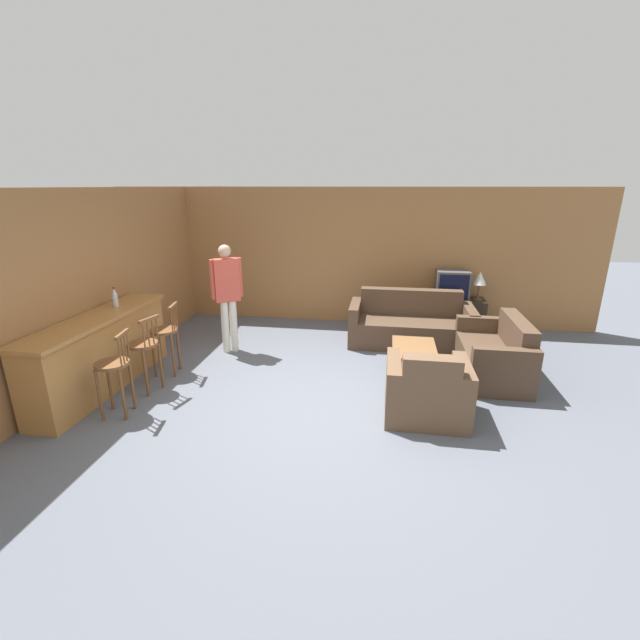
{
  "coord_description": "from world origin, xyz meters",
  "views": [
    {
      "loc": [
        0.79,
        -4.64,
        2.62
      ],
      "look_at": [
        -0.08,
        0.91,
        0.85
      ],
      "focal_mm": 24.0,
      "sensor_mm": 36.0,
      "label": 1
    }
  ],
  "objects_px": {
    "tv": "(452,285)",
    "table_lamp": "(480,279)",
    "bar_chair_mid": "(144,351)",
    "tv_unit": "(449,315)",
    "bar_chair_near": "(114,371)",
    "person_by_window": "(227,292)",
    "armchair_near": "(427,392)",
    "coffee_table": "(414,350)",
    "couch_far": "(410,326)",
    "bottle": "(115,298)",
    "bar_chair_far": "(166,336)",
    "loveseat_right": "(495,355)"
  },
  "relations": [
    {
      "from": "bar_chair_near",
      "to": "tv",
      "type": "xyz_separation_m",
      "value": [
        4.27,
        3.78,
        0.32
      ]
    },
    {
      "from": "bottle",
      "to": "table_lamp",
      "type": "height_order",
      "value": "bottle"
    },
    {
      "from": "tv",
      "to": "person_by_window",
      "type": "xyz_separation_m",
      "value": [
        -3.68,
        -1.61,
        0.12
      ]
    },
    {
      "from": "tv_unit",
      "to": "tv",
      "type": "relative_size",
      "value": 2.1
    },
    {
      "from": "bar_chair_far",
      "to": "bottle",
      "type": "relative_size",
      "value": 3.81
    },
    {
      "from": "bar_chair_mid",
      "to": "bottle",
      "type": "distance_m",
      "value": 0.98
    },
    {
      "from": "tv_unit",
      "to": "coffee_table",
      "type": "bearing_deg",
      "value": -110.8
    },
    {
      "from": "couch_far",
      "to": "armchair_near",
      "type": "height_order",
      "value": "couch_far"
    },
    {
      "from": "bar_chair_mid",
      "to": "tv_unit",
      "type": "distance_m",
      "value": 5.31
    },
    {
      "from": "bottle",
      "to": "person_by_window",
      "type": "bearing_deg",
      "value": 40.71
    },
    {
      "from": "bar_chair_far",
      "to": "tv_unit",
      "type": "height_order",
      "value": "bar_chair_far"
    },
    {
      "from": "coffee_table",
      "to": "table_lamp",
      "type": "xyz_separation_m",
      "value": [
        1.22,
        1.97,
        0.68
      ]
    },
    {
      "from": "tv_unit",
      "to": "person_by_window",
      "type": "distance_m",
      "value": 4.08
    },
    {
      "from": "coffee_table",
      "to": "table_lamp",
      "type": "height_order",
      "value": "table_lamp"
    },
    {
      "from": "bottle",
      "to": "table_lamp",
      "type": "relative_size",
      "value": 0.53
    },
    {
      "from": "armchair_near",
      "to": "table_lamp",
      "type": "distance_m",
      "value": 3.54
    },
    {
      "from": "couch_far",
      "to": "bottle",
      "type": "distance_m",
      "value": 4.64
    },
    {
      "from": "person_by_window",
      "to": "loveseat_right",
      "type": "bearing_deg",
      "value": -4.72
    },
    {
      "from": "bar_chair_mid",
      "to": "coffee_table",
      "type": "xyz_separation_m",
      "value": [
        3.52,
        1.17,
        -0.24
      ]
    },
    {
      "from": "bar_chair_mid",
      "to": "bar_chair_far",
      "type": "xyz_separation_m",
      "value": [
        0.0,
        0.56,
        0.0
      ]
    },
    {
      "from": "bar_chair_far",
      "to": "coffee_table",
      "type": "distance_m",
      "value": 3.58
    },
    {
      "from": "bar_chair_near",
      "to": "loveseat_right",
      "type": "xyz_separation_m",
      "value": [
        4.66,
        1.84,
        -0.25
      ]
    },
    {
      "from": "bar_chair_mid",
      "to": "coffee_table",
      "type": "bearing_deg",
      "value": 18.37
    },
    {
      "from": "bar_chair_near",
      "to": "bar_chair_far",
      "type": "xyz_separation_m",
      "value": [
        -0.0,
        1.2,
        0.0
      ]
    },
    {
      "from": "bar_chair_near",
      "to": "couch_far",
      "type": "bearing_deg",
      "value": 40.46
    },
    {
      "from": "loveseat_right",
      "to": "table_lamp",
      "type": "xyz_separation_m",
      "value": [
        0.09,
        1.94,
        0.69
      ]
    },
    {
      "from": "bar_chair_near",
      "to": "couch_far",
      "type": "distance_m",
      "value": 4.63
    },
    {
      "from": "bar_chair_far",
      "to": "person_by_window",
      "type": "bearing_deg",
      "value": 58.73
    },
    {
      "from": "bar_chair_mid",
      "to": "couch_far",
      "type": "bearing_deg",
      "value": 33.87
    },
    {
      "from": "bar_chair_mid",
      "to": "table_lamp",
      "type": "relative_size",
      "value": 2.0
    },
    {
      "from": "tv_unit",
      "to": "tv",
      "type": "distance_m",
      "value": 0.58
    },
    {
      "from": "tv",
      "to": "table_lamp",
      "type": "relative_size",
      "value": 1.12
    },
    {
      "from": "bar_chair_mid",
      "to": "bar_chair_far",
      "type": "bearing_deg",
      "value": 89.98
    },
    {
      "from": "bar_chair_near",
      "to": "bottle",
      "type": "relative_size",
      "value": 3.81
    },
    {
      "from": "bottle",
      "to": "tv",
      "type": "bearing_deg",
      "value": 28.45
    },
    {
      "from": "bar_chair_far",
      "to": "loveseat_right",
      "type": "xyz_separation_m",
      "value": [
        4.66,
        0.63,
        -0.25
      ]
    },
    {
      "from": "person_by_window",
      "to": "tv",
      "type": "bearing_deg",
      "value": 23.54
    },
    {
      "from": "armchair_near",
      "to": "bottle",
      "type": "distance_m",
      "value": 4.36
    },
    {
      "from": "bar_chair_far",
      "to": "armchair_near",
      "type": "relative_size",
      "value": 1.09
    },
    {
      "from": "bar_chair_mid",
      "to": "person_by_window",
      "type": "xyz_separation_m",
      "value": [
        0.59,
        1.53,
        0.44
      ]
    },
    {
      "from": "armchair_near",
      "to": "tv",
      "type": "bearing_deg",
      "value": 78.47
    },
    {
      "from": "tv",
      "to": "bottle",
      "type": "distance_m",
      "value": 5.59
    },
    {
      "from": "bar_chair_mid",
      "to": "table_lamp",
      "type": "xyz_separation_m",
      "value": [
        4.74,
        3.14,
        0.44
      ]
    },
    {
      "from": "bar_chair_near",
      "to": "person_by_window",
      "type": "xyz_separation_m",
      "value": [
        0.59,
        2.17,
        0.44
      ]
    },
    {
      "from": "bar_chair_far",
      "to": "bottle",
      "type": "bearing_deg",
      "value": -172.02
    },
    {
      "from": "bar_chair_near",
      "to": "tv",
      "type": "relative_size",
      "value": 1.78
    },
    {
      "from": "tv",
      "to": "bar_chair_near",
      "type": "bearing_deg",
      "value": -138.52
    },
    {
      "from": "armchair_near",
      "to": "bar_chair_mid",
      "type": "bearing_deg",
      "value": 177.85
    },
    {
      "from": "bar_chair_mid",
      "to": "person_by_window",
      "type": "bearing_deg",
      "value": 69.02
    },
    {
      "from": "couch_far",
      "to": "armchair_near",
      "type": "bearing_deg",
      "value": -88.08
    }
  ]
}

